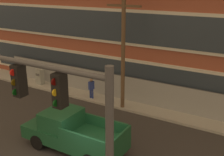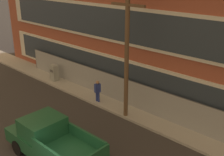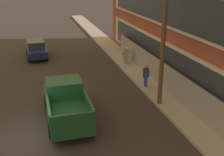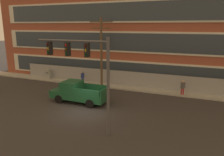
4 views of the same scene
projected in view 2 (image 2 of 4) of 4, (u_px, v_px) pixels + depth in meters
The scene contains 5 objects.
sidewalk_building_side at pixel (157, 122), 16.88m from camera, with size 80.00×1.96×0.16m, color #9E9B93.
pickup_truck_dark_green at pixel (52, 142), 13.38m from camera, with size 5.54×2.20×2.00m.
utility_pole_near_corner at pixel (127, 47), 15.90m from camera, with size 2.74×0.26×8.06m.
electrical_cabinet at pixel (54, 74), 22.81m from camera, with size 0.57×0.49×1.46m.
pedestrian_near_cabinet at pixel (98, 90), 19.02m from camera, with size 0.32×0.44×1.69m.
Camera 2 is at (8.18, -4.30, 8.62)m, focal length 45.00 mm.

